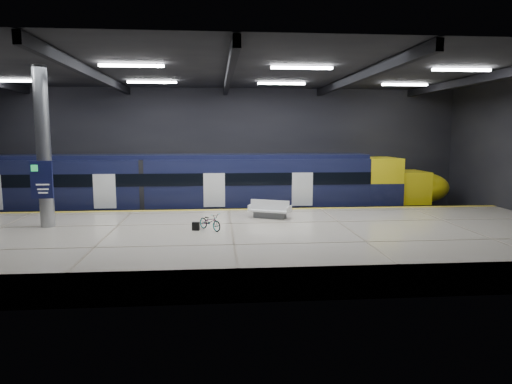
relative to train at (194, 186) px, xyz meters
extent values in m
plane|color=black|center=(1.95, -5.50, -2.06)|extent=(30.00, 30.00, 0.00)
cube|color=black|center=(1.95, 2.50, 1.94)|extent=(30.00, 0.10, 8.00)
cube|color=black|center=(1.95, -13.50, 1.94)|extent=(30.00, 0.10, 8.00)
cube|color=black|center=(1.95, -5.50, 5.94)|extent=(30.00, 16.00, 0.10)
cube|color=black|center=(-4.05, -5.50, 5.69)|extent=(0.25, 16.00, 0.40)
cube|color=black|center=(1.95, -5.50, 5.69)|extent=(0.25, 16.00, 0.40)
cube|color=black|center=(7.95, -5.50, 5.69)|extent=(0.25, 16.00, 0.40)
cube|color=black|center=(13.95, -5.50, 5.69)|extent=(0.25, 16.00, 0.40)
cube|color=white|center=(-2.05, -7.50, 5.82)|extent=(2.60, 0.18, 0.10)
cube|color=white|center=(4.95, -7.50, 5.82)|extent=(2.60, 0.18, 0.10)
cube|color=white|center=(11.95, -7.50, 5.82)|extent=(2.60, 0.18, 0.10)
cube|color=white|center=(-9.05, -1.50, 5.82)|extent=(2.60, 0.18, 0.10)
cube|color=white|center=(-2.05, -1.50, 5.82)|extent=(2.60, 0.18, 0.10)
cube|color=white|center=(4.95, -1.50, 5.82)|extent=(2.60, 0.18, 0.10)
cube|color=white|center=(11.95, -1.50, 5.82)|extent=(2.60, 0.18, 0.10)
cube|color=#BBB29E|center=(1.95, -8.00, -1.51)|extent=(30.00, 11.00, 1.10)
cube|color=gold|center=(1.95, -2.75, -0.95)|extent=(30.00, 0.40, 0.01)
cube|color=gray|center=(1.95, -0.72, -1.98)|extent=(30.00, 0.08, 0.16)
cube|color=gray|center=(1.95, 0.72, -1.98)|extent=(30.00, 0.08, 0.16)
cube|color=black|center=(-1.80, 0.00, -1.51)|extent=(24.00, 2.58, 0.80)
cube|color=black|center=(-1.80, 0.00, 0.27)|extent=(24.00, 2.80, 2.75)
cube|color=black|center=(-1.80, 0.00, 1.76)|extent=(24.00, 2.30, 0.24)
cube|color=black|center=(-1.80, -1.41, 0.54)|extent=(24.00, 0.04, 0.70)
cube|color=white|center=(1.20, -1.41, -0.06)|extent=(1.20, 0.05, 1.90)
cube|color=yellow|center=(11.20, 0.00, 0.27)|extent=(2.00, 2.80, 2.75)
ellipsoid|color=yellow|center=(13.80, 0.00, -0.21)|extent=(3.60, 2.52, 1.90)
cube|color=black|center=(11.50, 0.00, 0.44)|extent=(1.60, 2.38, 0.80)
cube|color=#595B60|center=(3.88, -5.34, -0.81)|extent=(1.60, 1.08, 0.29)
cube|color=white|center=(3.88, -5.34, -0.59)|extent=(2.09, 1.54, 0.08)
cube|color=white|center=(3.88, -5.34, -0.32)|extent=(1.78, 0.87, 0.48)
cube|color=white|center=(3.01, -4.94, -0.48)|extent=(0.39, 0.77, 0.29)
cube|color=white|center=(4.76, -5.74, -0.48)|extent=(0.39, 0.77, 0.29)
imported|color=#99999E|center=(1.05, -7.88, -0.60)|extent=(1.24, 1.39, 0.73)
cube|color=black|center=(0.45, -7.88, -0.78)|extent=(0.33, 0.23, 0.35)
cylinder|color=#9EA0A5|center=(-6.05, -6.50, 2.49)|extent=(0.60, 0.60, 6.90)
cube|color=#10143D|center=(-6.05, -6.92, 1.14)|extent=(0.90, 0.12, 1.60)
camera|label=1|loc=(1.33, -26.85, 3.07)|focal=32.00mm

